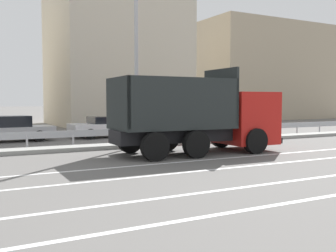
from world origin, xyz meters
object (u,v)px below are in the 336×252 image
(street_lamp_1, at_px, (138,29))
(parked_car_5, at_px, (184,122))
(median_road_sign, at_px, (206,119))
(dump_truck, at_px, (214,121))
(parked_car_3, at_px, (8,129))
(parked_car_4, at_px, (108,126))

(street_lamp_1, relative_size, parked_car_5, 2.31)
(median_road_sign, height_order, street_lamp_1, street_lamp_1)
(dump_truck, relative_size, median_road_sign, 3.06)
(dump_truck, xyz_separation_m, median_road_sign, (1.73, 3.26, -0.09))
(median_road_sign, bearing_deg, parked_car_5, 71.00)
(parked_car_3, height_order, parked_car_5, parked_car_5)
(dump_truck, xyz_separation_m, street_lamp_1, (-2.15, 3.00, 4.13))
(dump_truck, bearing_deg, street_lamp_1, -142.76)
(parked_car_4, bearing_deg, parked_car_5, 88.94)
(median_road_sign, bearing_deg, street_lamp_1, -176.16)
(parked_car_5, bearing_deg, parked_car_4, 92.74)
(median_road_sign, relative_size, parked_car_4, 0.52)
(street_lamp_1, bearing_deg, parked_car_3, 132.15)
(parked_car_3, bearing_deg, dump_truck, -142.62)
(parked_car_4, bearing_deg, parked_car_3, -89.98)
(street_lamp_1, height_order, parked_car_5, street_lamp_1)
(dump_truck, distance_m, median_road_sign, 3.69)
(street_lamp_1, distance_m, parked_car_3, 8.90)
(parked_car_3, bearing_deg, street_lamp_1, -140.50)
(dump_truck, xyz_separation_m, parked_car_3, (-7.21, 8.59, -0.61))
(median_road_sign, xyz_separation_m, parked_car_4, (-3.39, 5.40, -0.55))
(parked_car_3, height_order, parked_car_4, parked_car_3)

